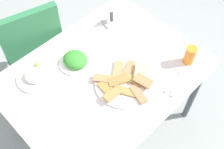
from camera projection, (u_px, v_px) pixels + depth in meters
name	position (u px, v px, depth m)	size (l,w,h in m)	color
ground_plane	(106.00, 125.00, 2.27)	(6.00, 6.00, 0.00)	#A1A8A1
dining_table	(105.00, 80.00, 1.74)	(1.17, 0.89, 0.72)	silver
dining_chair	(33.00, 46.00, 2.06)	(0.51, 0.52, 0.92)	#2F7747
pide_platter	(124.00, 82.00, 1.63)	(0.34, 0.35, 0.05)	white
salad_plate_greens	(35.00, 76.00, 1.65)	(0.22, 0.22, 0.05)	white
salad_plate_rice	(76.00, 60.00, 1.71)	(0.21, 0.21, 0.07)	white
soda_can	(190.00, 55.00, 1.69)	(0.07, 0.07, 0.12)	orange
paper_napkin	(174.00, 82.00, 1.64)	(0.13, 0.13, 0.00)	white
fork	(177.00, 84.00, 1.63)	(0.19, 0.02, 0.01)	silver
spoon	(172.00, 80.00, 1.65)	(0.20, 0.02, 0.01)	silver
condiment_caddy	(110.00, 20.00, 1.91)	(0.11, 0.11, 0.08)	#B2B2B7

